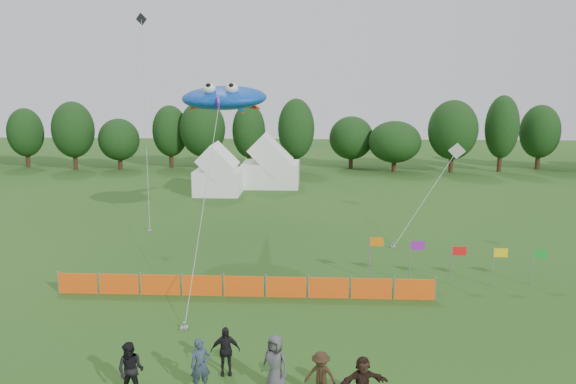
{
  "coord_description": "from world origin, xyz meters",
  "views": [
    {
      "loc": [
        1.21,
        -18.3,
        10.04
      ],
      "look_at": [
        0.0,
        6.0,
        5.2
      ],
      "focal_mm": 35.0,
      "sensor_mm": 36.0,
      "label": 1
    }
  ],
  "objects_px": {
    "spectator_d": "(225,351)",
    "stingray_kite": "(225,98)",
    "barrier_fence": "(244,286)",
    "spectator_b": "(131,370)",
    "tent_right": "(271,166)",
    "spectator_e": "(275,363)",
    "tent_left": "(218,174)",
    "spectator_a": "(200,365)",
    "spectator_c": "(321,376)",
    "spectator_f": "(363,382)"
  },
  "relations": [
    {
      "from": "tent_left",
      "to": "spectator_e",
      "type": "relative_size",
      "value": 2.16
    },
    {
      "from": "barrier_fence",
      "to": "spectator_d",
      "type": "xyz_separation_m",
      "value": [
        0.28,
        -7.16,
        0.37
      ]
    },
    {
      "from": "spectator_a",
      "to": "barrier_fence",
      "type": "bearing_deg",
      "value": 66.18
    },
    {
      "from": "tent_left",
      "to": "spectator_a",
      "type": "xyz_separation_m",
      "value": [
        5.03,
        -32.68,
        -0.92
      ]
    },
    {
      "from": "spectator_b",
      "to": "tent_right",
      "type": "bearing_deg",
      "value": 92.9
    },
    {
      "from": "spectator_b",
      "to": "spectator_e",
      "type": "height_order",
      "value": "spectator_e"
    },
    {
      "from": "tent_left",
      "to": "tent_right",
      "type": "xyz_separation_m",
      "value": [
        4.43,
        3.88,
        0.11
      ]
    },
    {
      "from": "tent_left",
      "to": "stingray_kite",
      "type": "height_order",
      "value": "stingray_kite"
    },
    {
      "from": "tent_right",
      "to": "spectator_c",
      "type": "height_order",
      "value": "tent_right"
    },
    {
      "from": "spectator_b",
      "to": "spectator_f",
      "type": "bearing_deg",
      "value": 3.97
    },
    {
      "from": "barrier_fence",
      "to": "tent_left",
      "type": "bearing_deg",
      "value": 102.46
    },
    {
      "from": "spectator_a",
      "to": "stingray_kite",
      "type": "bearing_deg",
      "value": 74.77
    },
    {
      "from": "spectator_b",
      "to": "spectator_d",
      "type": "bearing_deg",
      "value": 34.78
    },
    {
      "from": "spectator_c",
      "to": "stingray_kite",
      "type": "distance_m",
      "value": 21.57
    },
    {
      "from": "barrier_fence",
      "to": "spectator_a",
      "type": "xyz_separation_m",
      "value": [
        -0.36,
        -8.28,
        0.41
      ]
    },
    {
      "from": "tent_right",
      "to": "barrier_fence",
      "type": "xyz_separation_m",
      "value": [
        0.96,
        -28.29,
        -1.44
      ]
    },
    {
      "from": "spectator_b",
      "to": "spectator_f",
      "type": "distance_m",
      "value": 7.39
    },
    {
      "from": "spectator_a",
      "to": "spectator_f",
      "type": "bearing_deg",
      "value": -28.27
    },
    {
      "from": "stingray_kite",
      "to": "spectator_d",
      "type": "bearing_deg",
      "value": -81.47
    },
    {
      "from": "barrier_fence",
      "to": "stingray_kite",
      "type": "xyz_separation_m",
      "value": [
        -2.36,
        10.46,
        8.46
      ]
    },
    {
      "from": "spectator_a",
      "to": "spectator_f",
      "type": "height_order",
      "value": "spectator_a"
    },
    {
      "from": "tent_right",
      "to": "spectator_a",
      "type": "bearing_deg",
      "value": -89.05
    },
    {
      "from": "tent_left",
      "to": "spectator_a",
      "type": "distance_m",
      "value": 33.08
    },
    {
      "from": "tent_left",
      "to": "spectator_d",
      "type": "height_order",
      "value": "tent_left"
    },
    {
      "from": "tent_right",
      "to": "spectator_b",
      "type": "bearing_deg",
      "value": -92.41
    },
    {
      "from": "tent_right",
      "to": "spectator_c",
      "type": "xyz_separation_m",
      "value": [
        4.53,
        -36.91,
        -1.12
      ]
    },
    {
      "from": "tent_left",
      "to": "spectator_a",
      "type": "height_order",
      "value": "tent_left"
    },
    {
      "from": "spectator_d",
      "to": "spectator_e",
      "type": "relative_size",
      "value": 0.91
    },
    {
      "from": "spectator_d",
      "to": "stingray_kite",
      "type": "xyz_separation_m",
      "value": [
        -2.64,
        17.61,
        8.1
      ]
    },
    {
      "from": "spectator_f",
      "to": "tent_left",
      "type": "bearing_deg",
      "value": 93.03
    },
    {
      "from": "spectator_d",
      "to": "spectator_e",
      "type": "height_order",
      "value": "spectator_e"
    },
    {
      "from": "spectator_d",
      "to": "stingray_kite",
      "type": "distance_m",
      "value": 19.57
    },
    {
      "from": "barrier_fence",
      "to": "spectator_e",
      "type": "relative_size",
      "value": 9.36
    },
    {
      "from": "tent_right",
      "to": "spectator_b",
      "type": "height_order",
      "value": "tent_right"
    },
    {
      "from": "spectator_b",
      "to": "spectator_d",
      "type": "relative_size",
      "value": 1.07
    },
    {
      "from": "spectator_f",
      "to": "stingray_kite",
      "type": "bearing_deg",
      "value": 96.39
    },
    {
      "from": "spectator_c",
      "to": "stingray_kite",
      "type": "xyz_separation_m",
      "value": [
        -5.93,
        19.08,
        8.14
      ]
    },
    {
      "from": "barrier_fence",
      "to": "spectator_c",
      "type": "distance_m",
      "value": 9.33
    },
    {
      "from": "spectator_b",
      "to": "spectator_c",
      "type": "height_order",
      "value": "spectator_b"
    },
    {
      "from": "spectator_c",
      "to": "spectator_d",
      "type": "bearing_deg",
      "value": 175.26
    },
    {
      "from": "spectator_e",
      "to": "spectator_d",
      "type": "bearing_deg",
      "value": 177.74
    },
    {
      "from": "tent_left",
      "to": "tent_right",
      "type": "relative_size",
      "value": 0.76
    },
    {
      "from": "barrier_fence",
      "to": "spectator_d",
      "type": "distance_m",
      "value": 7.17
    },
    {
      "from": "tent_left",
      "to": "stingray_kite",
      "type": "relative_size",
      "value": 0.19
    },
    {
      "from": "tent_left",
      "to": "spectator_d",
      "type": "relative_size",
      "value": 2.37
    },
    {
      "from": "spectator_a",
      "to": "spectator_d",
      "type": "xyz_separation_m",
      "value": [
        0.64,
        1.12,
        -0.04
      ]
    },
    {
      "from": "barrier_fence",
      "to": "spectator_c",
      "type": "bearing_deg",
      "value": -67.54
    },
    {
      "from": "spectator_a",
      "to": "spectator_d",
      "type": "bearing_deg",
      "value": 39.01
    },
    {
      "from": "spectator_b",
      "to": "spectator_e",
      "type": "distance_m",
      "value": 4.64
    },
    {
      "from": "stingray_kite",
      "to": "barrier_fence",
      "type": "bearing_deg",
      "value": -77.26
    }
  ]
}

